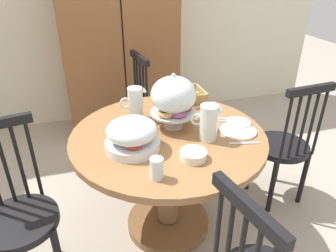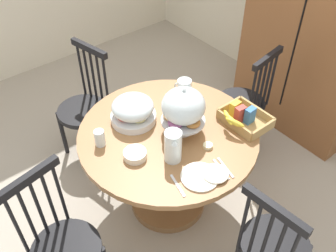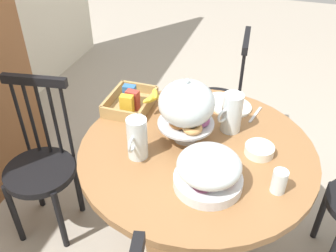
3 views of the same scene
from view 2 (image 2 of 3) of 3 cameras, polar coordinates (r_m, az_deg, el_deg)
The scene contains 20 objects.
ground_plane at distance 3.02m, azimuth 1.39°, elevation -10.53°, with size 10.00×10.00×0.00m, color #A89E8E.
wooden_armoire at distance 3.37m, azimuth 21.86°, elevation 14.29°, with size 1.18×0.60×1.96m.
dining_table at distance 2.59m, azimuth 0.00°, elevation -4.45°, with size 1.16×1.16×0.74m.
windsor_chair_near_window at distance 3.13m, azimuth -12.38°, elevation 2.47°, with size 0.41×0.41×0.97m.
windsor_chair_by_cabinet at distance 2.32m, azimuth -15.43°, elevation -17.27°, with size 0.41×0.41×0.97m.
windsor_chair_facing_door at distance 2.32m, azimuth 15.43°, elevation -17.26°, with size 0.40×0.40×0.97m.
windsor_chair_far_side at distance 3.16m, azimuth 11.20°, elevation 3.17°, with size 0.40×0.40×0.97m.
pastry_stand_with_dome at distance 2.31m, azimuth 2.32°, elevation 2.75°, with size 0.28×0.28×0.34m.
fruit_platter_covered at distance 2.47m, azimuth -5.29°, elevation 2.39°, with size 0.30×0.30×0.18m.
orange_juice_pitcher at distance 2.58m, azimuth 2.42°, elevation 4.78°, with size 0.18×0.10×0.21m.
milk_pitcher at distance 2.20m, azimuth 0.75°, elevation -3.22°, with size 0.17×0.12×0.21m.
cereal_basket at distance 2.52m, azimuth 11.13°, elevation 1.28°, with size 0.32×0.30×0.12m.
china_plate_large at distance 2.17m, azimuth 4.80°, elevation -7.62°, with size 0.22×0.22×0.01m, color white.
china_plate_small at distance 2.18m, azimuth 7.13°, elevation -7.10°, with size 0.15×0.15×0.01m, color white.
cereal_bowl at distance 2.27m, azimuth -4.98°, elevation -4.30°, with size 0.14×0.14×0.04m, color white.
drinking_glass at distance 2.35m, azimuth -10.23°, elevation -1.78°, with size 0.06×0.06×0.11m, color silver.
butter_dish at distance 2.34m, azimuth 6.02°, elevation -2.98°, with size 0.06×0.06×0.02m, color beige.
table_knife at distance 2.23m, azimuth 7.96°, elevation -6.45°, with size 0.17×0.01×0.01m, color silver.
dinner_fork at distance 2.24m, azimuth 8.62°, elevation -6.19°, with size 0.17×0.01×0.01m, color silver.
soup_spoon at distance 2.13m, azimuth 1.45°, elevation -8.93°, with size 0.17×0.01×0.01m, color silver.
Camera 2 is at (1.38, -1.21, 2.40)m, focal length 40.55 mm.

